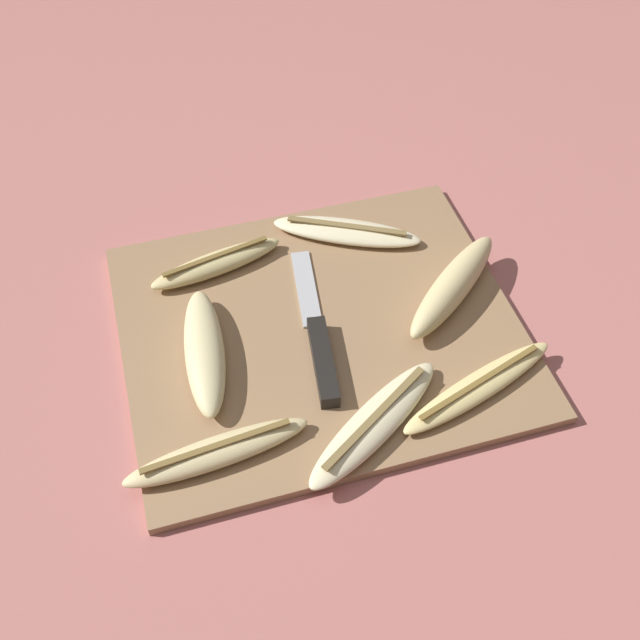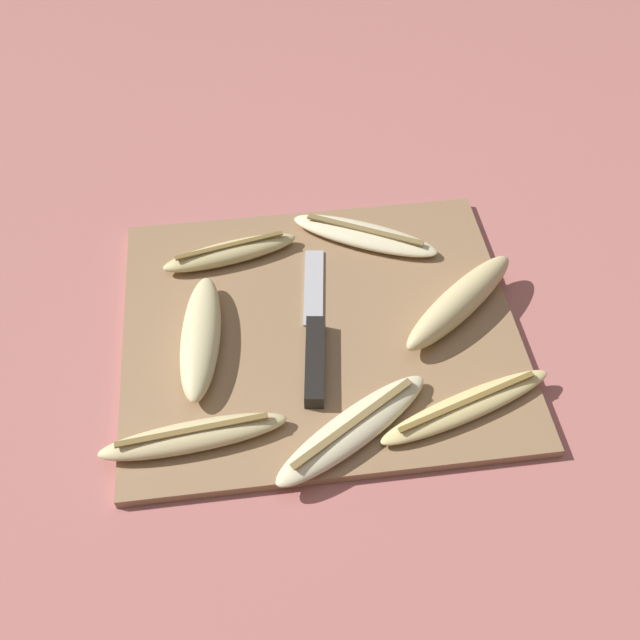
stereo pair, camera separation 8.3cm
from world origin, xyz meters
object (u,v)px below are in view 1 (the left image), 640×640
Objects in this scene: banana_mellow_near at (454,288)px; banana_golden_short at (479,386)px; knife at (320,348)px; banana_spotted_left at (217,263)px; banana_bright_far at (347,231)px; banana_soft_right at (204,351)px; banana_ripe_center at (217,452)px; banana_pale_long at (375,423)px.

banana_mellow_near reaches higher than banana_golden_short.
banana_golden_short is at bearing -25.52° from knife.
banana_golden_short is 1.19× the size of banana_spotted_left.
banana_bright_far is 0.16m from banana_mellow_near.
banana_bright_far is 1.10× the size of banana_mellow_near.
banana_soft_right is at bearing -106.34° from banana_spotted_left.
banana_mellow_near reaches higher than banana_ripe_center.
banana_spotted_left is 0.91× the size of banana_pale_long.
banana_mellow_near is 0.13m from banana_golden_short.
banana_ripe_center is at bearing -100.93° from banana_spotted_left.
banana_mellow_near is at bearing 18.59° from knife.
banana_pale_long is at bearing -101.75° from banana_bright_far.
knife is at bearing -11.51° from banana_soft_right.
knife is 1.15× the size of banana_golden_short.
banana_soft_right is at bearing -145.35° from banana_bright_far.
banana_mellow_near is 0.96× the size of banana_soft_right.
banana_bright_far is 0.93× the size of banana_golden_short.
banana_spotted_left is at bearing 154.12° from banana_mellow_near.
banana_spotted_left is at bearing 79.07° from banana_ripe_center.
banana_pale_long is (-0.14, -0.14, -0.01)m from banana_mellow_near.
banana_mellow_near is at bearing 23.16° from banana_ripe_center.
banana_mellow_near is (0.30, 0.13, 0.01)m from banana_ripe_center.
knife is at bearing 146.64° from banana_golden_short.
knife is 1.24× the size of banana_bright_far.
banana_ripe_center is 0.33m from banana_mellow_near.
banana_mellow_near is 0.20m from banana_pale_long.
banana_bright_far is 0.28m from banana_pale_long.
banana_pale_long is (0.16, -0.01, 0.00)m from banana_ripe_center.
banana_bright_far reaches higher than knife.
banana_pale_long is (-0.12, -0.01, 0.00)m from banana_golden_short.
banana_spotted_left is at bearing 112.54° from banana_pale_long.
banana_mellow_near is at bearing 44.25° from banana_pale_long.
banana_pale_long reaches higher than banana_golden_short.
banana_soft_right is (-0.04, -0.13, 0.00)m from banana_spotted_left.
banana_spotted_left reaches higher than banana_bright_far.
banana_spotted_left is (-0.16, -0.01, 0.00)m from banana_bright_far.
banana_pale_long is at bearing -42.08° from banana_soft_right.
banana_mellow_near is at bearing 1.42° from banana_soft_right.
banana_mellow_near reaches higher than banana_soft_right.
banana_soft_right is (-0.15, 0.13, 0.01)m from banana_pale_long.
banana_ripe_center is at bearing -179.62° from banana_golden_short.
banana_bright_far is at bearing 122.97° from banana_mellow_near.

